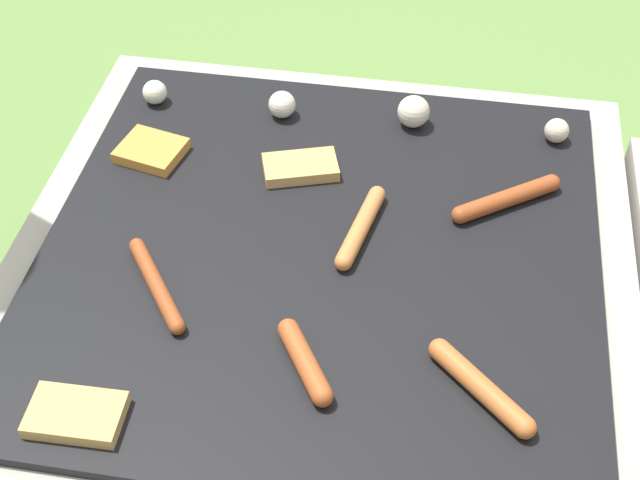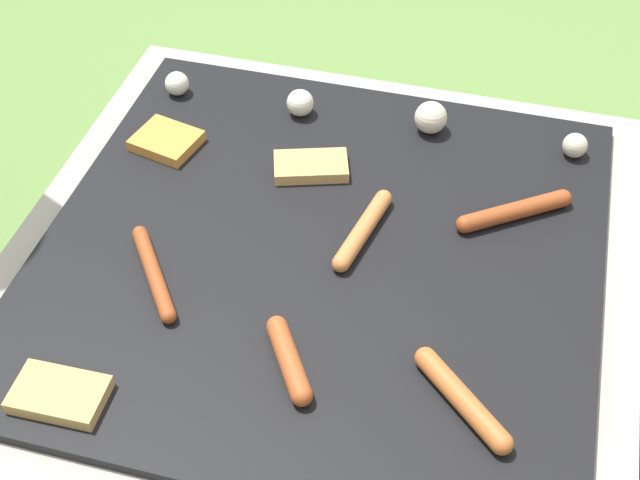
# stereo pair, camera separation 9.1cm
# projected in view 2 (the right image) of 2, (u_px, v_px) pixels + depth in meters

# --- Properties ---
(ground_plane) EXTENTS (14.00, 14.00, 0.00)m
(ground_plane) POSITION_uv_depth(u_px,v_px,m) (320.00, 410.00, 1.69)
(ground_plane) COLOR #608442
(grill) EXTENTS (0.97, 0.97, 0.44)m
(grill) POSITION_uv_depth(u_px,v_px,m) (320.00, 339.00, 1.53)
(grill) COLOR #9E998E
(grill) RESTS_ON ground_plane
(sausage_front_center) EXTENTS (0.17, 0.13, 0.03)m
(sausage_front_center) POSITION_uv_depth(u_px,v_px,m) (514.00, 211.00, 1.41)
(sausage_front_center) COLOR #93421E
(sausage_front_center) RESTS_ON grill
(sausage_back_right) EXTENTS (0.10, 0.13, 0.03)m
(sausage_back_right) POSITION_uv_depth(u_px,v_px,m) (289.00, 360.00, 1.21)
(sausage_back_right) COLOR #A34C23
(sausage_back_right) RESTS_ON grill
(sausage_mid_left) EXTENTS (0.13, 0.17, 0.02)m
(sausage_mid_left) POSITION_uv_depth(u_px,v_px,m) (154.00, 273.00, 1.32)
(sausage_mid_left) COLOR #93421E
(sausage_mid_left) RESTS_ON grill
(sausage_mid_right) EXTENTS (0.15, 0.14, 0.03)m
(sausage_mid_right) POSITION_uv_depth(u_px,v_px,m) (462.00, 399.00, 1.16)
(sausage_mid_right) COLOR #B7602D
(sausage_mid_right) RESTS_ON grill
(sausage_back_center) EXTENTS (0.06, 0.19, 0.03)m
(sausage_back_center) POSITION_uv_depth(u_px,v_px,m) (363.00, 230.00, 1.38)
(sausage_back_center) COLOR #C6753D
(sausage_back_center) RESTS_ON grill
(bread_slice_center) EXTENTS (0.12, 0.08, 0.02)m
(bread_slice_center) POSITION_uv_depth(u_px,v_px,m) (59.00, 394.00, 1.17)
(bread_slice_center) COLOR tan
(bread_slice_center) RESTS_ON grill
(bread_slice_right) EXTENTS (0.12, 0.11, 0.02)m
(bread_slice_right) POSITION_uv_depth(u_px,v_px,m) (166.00, 141.00, 1.54)
(bread_slice_right) COLOR #D18438
(bread_slice_right) RESTS_ON grill
(bread_slice_left) EXTENTS (0.14, 0.11, 0.02)m
(bread_slice_left) POSITION_uv_depth(u_px,v_px,m) (311.00, 166.00, 1.50)
(bread_slice_left) COLOR tan
(bread_slice_left) RESTS_ON grill
(mushroom_row) EXTENTS (0.77, 0.07, 0.06)m
(mushroom_row) POSITION_uv_depth(u_px,v_px,m) (372.00, 112.00, 1.58)
(mushroom_row) COLOR silver
(mushroom_row) RESTS_ON grill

